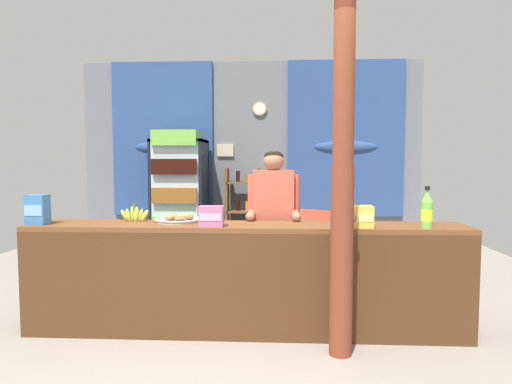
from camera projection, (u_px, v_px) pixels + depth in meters
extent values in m
plane|color=gray|center=(240.00, 299.00, 4.52)|extent=(7.84, 7.84, 0.00)
cube|color=slate|center=(251.00, 162.00, 6.28)|extent=(4.85, 0.12, 2.86)
cube|color=#2D4C89|center=(163.00, 139.00, 6.23)|extent=(1.46, 0.04, 2.20)
ellipsoid|color=#2D4C89|center=(162.00, 147.00, 6.22)|extent=(0.80, 0.10, 0.16)
cube|color=#2D4C89|center=(345.00, 139.00, 6.10)|extent=(1.64, 0.04, 2.20)
ellipsoid|color=#2D4C89|center=(346.00, 147.00, 6.09)|extent=(0.90, 0.10, 0.16)
cylinder|color=tan|center=(260.00, 109.00, 6.14)|extent=(0.20, 0.03, 0.20)
cylinder|color=white|center=(260.00, 109.00, 6.12)|extent=(0.17, 0.01, 0.17)
cube|color=beige|center=(225.00, 150.00, 6.21)|extent=(0.24, 0.02, 0.18)
cube|color=brown|center=(245.00, 227.00, 3.60)|extent=(3.65, 0.47, 0.04)
cube|color=#4E2E18|center=(243.00, 288.00, 3.42)|extent=(3.65, 0.04, 0.87)
cube|color=#4E2E18|center=(40.00, 277.00, 3.72)|extent=(0.08, 0.42, 0.87)
cube|color=#4E2E18|center=(461.00, 283.00, 3.54)|extent=(0.08, 0.42, 0.87)
cylinder|color=brown|center=(341.00, 262.00, 3.17)|extent=(0.17, 0.17, 1.40)
cylinder|color=brown|center=(344.00, 67.00, 3.07)|extent=(0.15, 0.15, 1.40)
ellipsoid|color=brown|center=(352.00, 218.00, 3.14)|extent=(0.06, 0.05, 0.08)
cube|color=black|center=(185.00, 202.00, 6.16)|extent=(0.70, 0.04, 1.73)
cube|color=black|center=(156.00, 203.00, 5.90)|extent=(0.04, 0.60, 1.73)
cube|color=black|center=(204.00, 204.00, 5.86)|extent=(0.04, 0.60, 1.73)
cube|color=black|center=(179.00, 141.00, 5.82)|extent=(0.70, 0.60, 0.04)
cube|color=black|center=(181.00, 263.00, 5.94)|extent=(0.70, 0.60, 0.08)
cube|color=silver|center=(175.00, 202.00, 5.59)|extent=(0.64, 0.02, 1.57)
cylinder|color=#B7B7BC|center=(197.00, 206.00, 5.54)|extent=(0.02, 0.02, 0.40)
cube|color=silver|center=(181.00, 229.00, 5.90)|extent=(0.62, 0.52, 0.02)
cube|color=#75C64C|center=(178.00, 222.00, 5.77)|extent=(0.58, 0.48, 0.20)
cube|color=silver|center=(180.00, 202.00, 5.88)|extent=(0.62, 0.52, 0.02)
cube|color=brown|center=(178.00, 194.00, 5.75)|extent=(0.58, 0.48, 0.20)
cube|color=silver|center=(180.00, 175.00, 5.85)|extent=(0.62, 0.52, 0.02)
cube|color=black|center=(178.00, 167.00, 5.72)|extent=(0.58, 0.48, 0.20)
cube|color=silver|center=(180.00, 147.00, 5.83)|extent=(0.62, 0.52, 0.02)
cube|color=#75C64C|center=(177.00, 138.00, 5.70)|extent=(0.58, 0.48, 0.20)
cube|color=brown|center=(227.00, 216.00, 6.04)|extent=(0.04, 0.28, 1.35)
cube|color=brown|center=(258.00, 216.00, 6.02)|extent=(0.04, 0.28, 1.35)
cube|color=brown|center=(243.00, 183.00, 6.00)|extent=(0.44, 0.28, 0.02)
cylinder|color=black|center=(238.00, 176.00, 6.00)|extent=(0.05, 0.05, 0.15)
cylinder|color=brown|center=(247.00, 178.00, 5.99)|extent=(0.07, 0.07, 0.10)
cube|color=brown|center=(243.00, 211.00, 6.03)|extent=(0.44, 0.28, 0.02)
cylinder|color=black|center=(238.00, 206.00, 6.03)|extent=(0.06, 0.06, 0.14)
cylinder|color=orange|center=(247.00, 206.00, 6.02)|extent=(0.06, 0.06, 0.13)
cube|color=brown|center=(243.00, 240.00, 6.06)|extent=(0.44, 0.28, 0.02)
cylinder|color=silver|center=(238.00, 235.00, 6.05)|extent=(0.06, 0.06, 0.13)
cylinder|color=#75C64C|center=(247.00, 235.00, 6.05)|extent=(0.06, 0.06, 0.12)
cube|color=#E5563D|center=(323.00, 242.00, 5.33)|extent=(0.59, 0.59, 0.04)
cube|color=#E5563D|center=(317.00, 227.00, 5.14)|extent=(0.39, 0.23, 0.40)
cylinder|color=#E5563D|center=(342.00, 259.00, 5.42)|extent=(0.04, 0.04, 0.44)
cylinder|color=#E5563D|center=(314.00, 255.00, 5.61)|extent=(0.04, 0.04, 0.44)
cylinder|color=#E5563D|center=(332.00, 265.00, 5.09)|extent=(0.04, 0.04, 0.44)
cylinder|color=#E5563D|center=(302.00, 261.00, 5.28)|extent=(0.04, 0.04, 0.44)
cube|color=#E5563D|center=(338.00, 234.00, 5.22)|extent=(0.22, 0.37, 0.03)
cube|color=#E5563D|center=(308.00, 231.00, 5.42)|extent=(0.22, 0.37, 0.03)
cylinder|color=#28282D|center=(265.00, 268.00, 4.09)|extent=(0.11, 0.11, 0.85)
cylinder|color=#28282D|center=(282.00, 268.00, 4.08)|extent=(0.11, 0.11, 0.85)
cube|color=#D15B47|center=(274.00, 197.00, 4.04)|extent=(0.37, 0.20, 0.51)
sphere|color=#997051|center=(274.00, 161.00, 4.01)|extent=(0.19, 0.19, 0.19)
ellipsoid|color=black|center=(274.00, 156.00, 4.02)|extent=(0.18, 0.18, 0.10)
cylinder|color=#D15B47|center=(252.00, 194.00, 4.04)|extent=(0.08, 0.08, 0.36)
cylinder|color=#997051|center=(251.00, 215.00, 3.91)|extent=(0.07, 0.26, 0.07)
sphere|color=#997051|center=(250.00, 217.00, 3.78)|extent=(0.08, 0.08, 0.08)
cylinder|color=#D15B47|center=(295.00, 194.00, 4.02)|extent=(0.08, 0.08, 0.36)
cylinder|color=#997051|center=(296.00, 215.00, 3.89)|extent=(0.07, 0.26, 0.07)
sphere|color=#997051|center=(297.00, 217.00, 3.76)|extent=(0.08, 0.08, 0.08)
cylinder|color=#75C64C|center=(427.00, 215.00, 3.37)|extent=(0.09, 0.09, 0.21)
cone|color=#75C64C|center=(427.00, 196.00, 3.36)|extent=(0.09, 0.09, 0.09)
cylinder|color=black|center=(427.00, 188.00, 3.35)|extent=(0.04, 0.04, 0.03)
cylinder|color=yellow|center=(427.00, 215.00, 3.37)|extent=(0.09, 0.09, 0.09)
cylinder|color=#56286B|center=(335.00, 216.00, 3.68)|extent=(0.06, 0.06, 0.13)
cone|color=#56286B|center=(335.00, 205.00, 3.67)|extent=(0.06, 0.06, 0.06)
cylinder|color=silver|center=(335.00, 200.00, 3.67)|extent=(0.03, 0.03, 0.02)
cylinder|color=purple|center=(335.00, 216.00, 3.68)|extent=(0.06, 0.06, 0.06)
cube|color=#3D75B7|center=(37.00, 210.00, 3.57)|extent=(0.16, 0.13, 0.25)
cube|color=#7CB5F7|center=(33.00, 211.00, 3.51)|extent=(0.14, 0.00, 0.09)
cube|color=#B76699|center=(211.00, 216.00, 3.46)|extent=(0.19, 0.11, 0.17)
cube|color=#F7A5D8|center=(210.00, 217.00, 3.40)|extent=(0.17, 0.00, 0.06)
cube|color=#EAD14C|center=(358.00, 217.00, 3.42)|extent=(0.23, 0.14, 0.17)
cube|color=#FFFF8C|center=(360.00, 218.00, 3.35)|extent=(0.21, 0.00, 0.06)
cylinder|color=#BCBCC1|center=(178.00, 221.00, 3.76)|extent=(0.40, 0.40, 0.02)
torus|color=#BCBCC1|center=(178.00, 219.00, 3.76)|extent=(0.41, 0.41, 0.02)
ellipsoid|color=#A36638|center=(190.00, 217.00, 3.77)|extent=(0.07, 0.08, 0.05)
ellipsoid|color=#C68947|center=(184.00, 216.00, 3.89)|extent=(0.08, 0.07, 0.04)
ellipsoid|color=#A36638|center=(174.00, 217.00, 3.79)|extent=(0.08, 0.08, 0.04)
ellipsoid|color=#B2753D|center=(170.00, 217.00, 3.72)|extent=(0.08, 0.08, 0.05)
ellipsoid|color=#A36638|center=(180.00, 219.00, 3.69)|extent=(0.11, 0.08, 0.04)
ellipsoid|color=#B7C647|center=(125.00, 215.00, 3.77)|extent=(0.09, 0.05, 0.12)
ellipsoid|color=#B7C647|center=(128.00, 215.00, 3.76)|extent=(0.06, 0.03, 0.13)
ellipsoid|color=#B7C647|center=(132.00, 214.00, 3.77)|extent=(0.04, 0.04, 0.14)
ellipsoid|color=#B7C647|center=(136.00, 215.00, 3.76)|extent=(0.05, 0.04, 0.14)
ellipsoid|color=#B7C647|center=(141.00, 215.00, 3.77)|extent=(0.07, 0.03, 0.13)
ellipsoid|color=#B7C647|center=(145.00, 216.00, 3.77)|extent=(0.09, 0.04, 0.12)
cylinder|color=olive|center=(134.00, 207.00, 3.76)|extent=(0.02, 0.02, 0.05)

